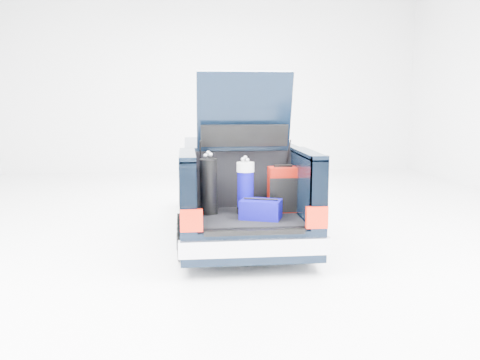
{
  "coord_description": "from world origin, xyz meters",
  "views": [
    {
      "loc": [
        -0.79,
        -7.89,
        2.1
      ],
      "look_at": [
        0.0,
        -0.5,
        0.92
      ],
      "focal_mm": 38.0,
      "sensor_mm": 36.0,
      "label": 1
    }
  ],
  "objects": [
    {
      "name": "ground",
      "position": [
        0.0,
        0.0,
        0.0
      ],
      "size": [
        14.0,
        14.0,
        0.0
      ],
      "primitive_type": "plane",
      "color": "white",
      "rests_on": "ground"
    },
    {
      "name": "car",
      "position": [
        -0.0,
        0.11,
        0.67
      ],
      "size": [
        1.87,
        4.65,
        2.47
      ],
      "color": "black",
      "rests_on": "ground"
    },
    {
      "name": "red_suitcase",
      "position": [
        0.5,
        -1.26,
        0.9
      ],
      "size": [
        0.4,
        0.26,
        0.64
      ],
      "rotation": [
        0.0,
        0.0,
        0.02
      ],
      "color": "#760C03",
      "rests_on": "car"
    },
    {
      "name": "black_golf_bag",
      "position": [
        -0.5,
        -1.31,
        0.97
      ],
      "size": [
        0.28,
        0.31,
        0.83
      ],
      "rotation": [
        0.0,
        0.0,
        -0.21
      ],
      "color": "black",
      "rests_on": "car"
    },
    {
      "name": "blue_golf_bag",
      "position": [
        -0.01,
        -1.31,
        0.95
      ],
      "size": [
        0.3,
        0.3,
        0.77
      ],
      "rotation": [
        0.0,
        0.0,
        -0.38
      ],
      "color": "black",
      "rests_on": "car"
    },
    {
      "name": "blue_duffel",
      "position": [
        0.15,
        -1.64,
        0.72
      ],
      "size": [
        0.58,
        0.48,
        0.26
      ],
      "rotation": [
        0.0,
        0.0,
        -0.35
      ],
      "color": "#090575",
      "rests_on": "car"
    }
  ]
}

